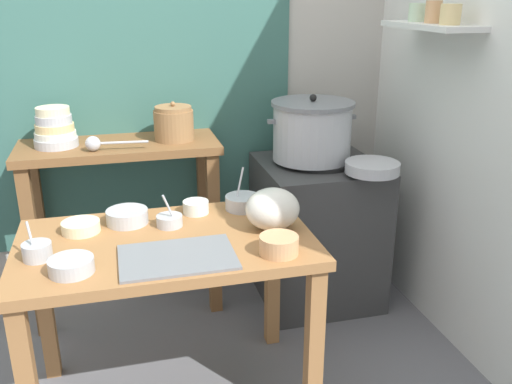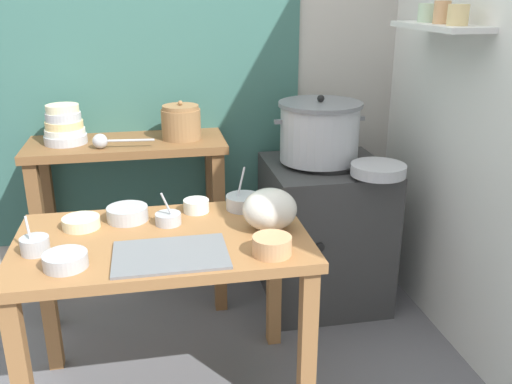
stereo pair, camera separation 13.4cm
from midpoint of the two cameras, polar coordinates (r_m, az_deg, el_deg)
The scene contains 20 objects.
wall_back at distance 3.00m, azimuth -11.96°, elevation 13.89°, with size 4.40×0.12×2.60m.
wall_right at distance 2.57m, azimuth 20.87°, elevation 12.04°, with size 0.30×3.20×2.60m.
prep_table at distance 2.18m, azimuth -10.80°, elevation -7.43°, with size 1.10×0.66×0.72m.
back_shelf_table at distance 2.87m, azimuth -14.82°, elevation 0.57°, with size 0.96×0.40×0.90m.
stove_block at distance 3.01m, azimuth 4.97°, elevation -3.96°, with size 0.60×0.61×0.78m.
steamer_pot at distance 2.84m, azimuth 4.40°, elevation 6.28°, with size 0.47×0.42×0.33m.
clay_pot at distance 2.79m, azimuth -9.78°, elevation 6.92°, with size 0.19×0.19×0.19m.
bowl_stack_enamel at distance 2.82m, azimuth -21.17°, elevation 6.01°, with size 0.20×0.20×0.19m.
ladle at distance 2.69m, azimuth -17.47°, elevation 4.74°, with size 0.29×0.07×0.07m.
serving_tray at distance 1.98m, azimuth -9.98°, elevation -6.59°, with size 0.40×0.28×0.01m, color slate.
plastic_bag at distance 2.15m, azimuth -0.08°, elevation -1.76°, with size 0.21×0.19×0.16m, color silver.
wide_pan at distance 2.69m, azimuth 10.42°, elevation 2.47°, with size 0.26×0.26×0.05m, color #B7BABF.
prep_bowl_0 at distance 2.10m, azimuth -23.21°, elevation -5.55°, with size 0.10×0.10×0.14m.
prep_bowl_1 at distance 2.37m, azimuth -2.98°, elevation -1.01°, with size 0.15×0.15×0.17m.
prep_bowl_2 at distance 2.27m, azimuth -19.10°, elevation -3.35°, with size 0.15×0.15×0.04m.
prep_bowl_3 at distance 2.23m, azimuth -10.54°, elevation -2.86°, with size 0.10×0.10×0.14m.
prep_bowl_4 at distance 1.97m, azimuth 0.40°, elevation -5.38°, with size 0.14×0.14×0.07m.
prep_bowl_5 at distance 2.29m, azimuth -14.67°, elevation -2.41°, with size 0.16×0.16×0.06m.
prep_bowl_6 at distance 1.96m, azimuth -20.25°, elevation -7.05°, with size 0.15×0.15×0.05m.
prep_bowl_7 at distance 2.34m, azimuth -7.80°, elevation -1.50°, with size 0.11×0.11×0.05m.
Camera 1 is at (-0.13, -1.87, 1.60)m, focal length 39.13 mm.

